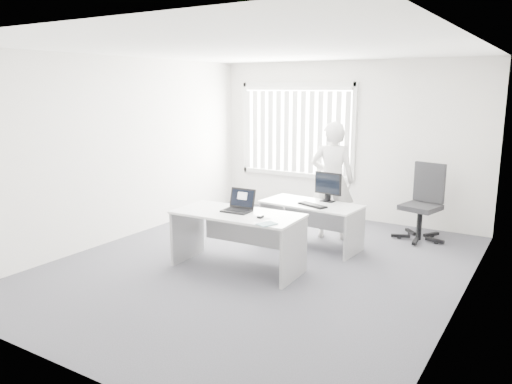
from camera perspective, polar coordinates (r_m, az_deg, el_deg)
The scene contains 18 objects.
ground at distance 6.76m, azimuth 0.38°, elevation -8.36°, with size 6.00×6.00×0.00m, color #585760.
wall_back at distance 9.09m, azimuth 10.34°, elevation 5.76°, with size 5.00×0.02×2.80m, color silver.
wall_front at distance 4.20m, azimuth -21.44°, elevation -1.90°, with size 5.00×0.02×2.80m, color silver.
wall_left at distance 7.99m, azimuth -15.14°, elevation 4.72°, with size 0.02×6.00×2.80m, color silver.
wall_right at distance 5.56m, azimuth 23.00°, elevation 1.19°, with size 0.02×6.00×2.80m, color silver.
ceiling at distance 6.36m, azimuth 0.42°, elevation 16.03°, with size 5.00×6.00×0.02m, color white.
window at distance 9.45m, azimuth 4.60°, elevation 7.06°, with size 2.32×0.06×1.76m, color silver.
blinds at distance 9.40m, azimuth 4.43°, elevation 6.85°, with size 2.20×0.10×1.50m, color white, non-canonical shape.
desk_near at distance 6.48m, azimuth -2.13°, elevation -4.19°, with size 1.69×0.85×0.76m.
desk_far at distance 7.45m, azimuth 6.29°, elevation -2.66°, with size 1.50×0.79×0.66m.
office_chair at distance 8.21m, azimuth 18.40°, elevation -2.61°, with size 0.82×0.82×1.19m.
person at distance 7.84m, azimuth 8.72°, elevation 1.30°, with size 0.67×0.44×1.84m, color silver.
laptop at distance 6.44m, azimuth -2.25°, elevation -1.05°, with size 0.36×0.32×0.28m, color black, non-canonical shape.
paper_sheet at distance 6.15m, azimuth -0.13°, elevation -3.02°, with size 0.33×0.24×0.00m, color white.
mouse at distance 6.16m, azimuth 0.51°, elevation -2.80°, with size 0.06×0.10×0.04m, color silver, non-canonical shape.
booklet at distance 5.88m, azimuth 1.24°, elevation -3.67°, with size 0.16×0.22×0.01m, color white.
keyboard at distance 7.23m, azimuth 6.48°, elevation -1.51°, with size 0.46×0.15×0.02m, color black.
monitor at distance 7.49m, azimuth 8.23°, elevation 0.56°, with size 0.44×0.13×0.44m, color black, non-canonical shape.
Camera 1 is at (3.30, -5.42, 2.34)m, focal length 35.00 mm.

